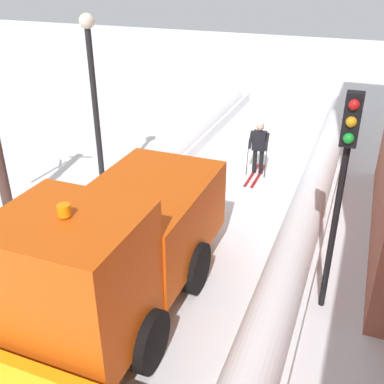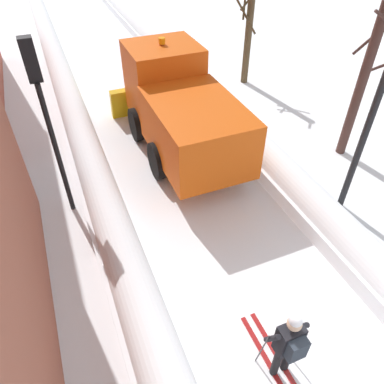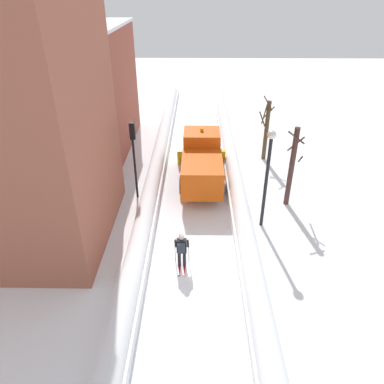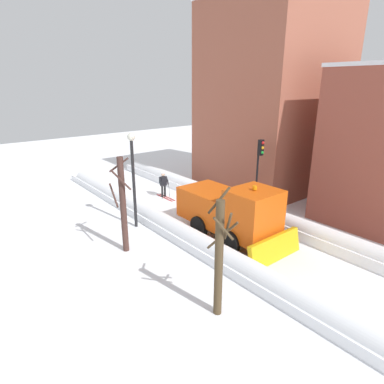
# 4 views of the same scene
# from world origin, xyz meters

# --- Properties ---
(plow_truck) EXTENTS (3.20, 5.98, 3.12)m
(plow_truck) POSITION_xyz_m (0.44, 7.37, 1.48)
(plow_truck) COLOR #DB510F
(plow_truck) RESTS_ON ground
(skier) EXTENTS (0.62, 1.80, 1.81)m
(skier) POSITION_xyz_m (-0.48, 0.01, 1.00)
(skier) COLOR black
(skier) RESTS_ON ground
(traffic_light_pole) EXTENTS (0.28, 0.42, 4.43)m
(traffic_light_pole) POSITION_xyz_m (-3.27, 5.89, 3.11)
(traffic_light_pole) COLOR black
(traffic_light_pole) RESTS_ON ground
(street_lamp) EXTENTS (0.40, 0.40, 5.10)m
(street_lamp) POSITION_xyz_m (3.45, 3.14, 3.24)
(street_lamp) COLOR black
(street_lamp) RESTS_ON ground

